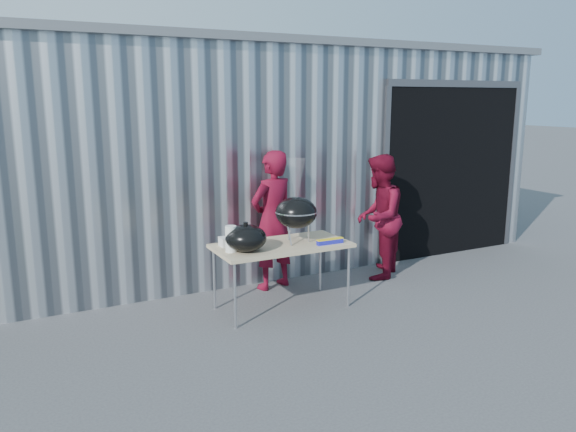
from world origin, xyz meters
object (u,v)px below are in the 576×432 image
folding_table (282,247)px  person_cook (272,220)px  kettle_grill (296,206)px  person_bystander (379,217)px

folding_table → person_cook: bearing=72.4°
folding_table → person_cook: (0.22, 0.69, 0.15)m
kettle_grill → folding_table: bearing=173.0°
folding_table → kettle_grill: size_ratio=1.59×
person_cook → folding_table: bearing=57.2°
person_cook → person_bystander: bearing=155.0°
kettle_grill → person_bystander: kettle_grill is taller
person_cook → person_bystander: size_ratio=1.06×
kettle_grill → person_cook: size_ratio=0.55×
folding_table → kettle_grill: bearing=-7.0°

